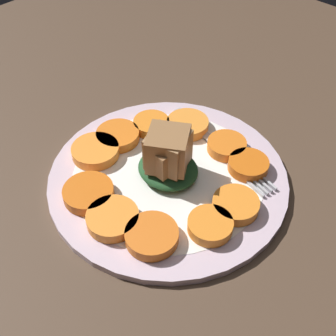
% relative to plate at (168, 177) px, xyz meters
% --- Properties ---
extents(table_slab, '(1.20, 1.20, 0.02)m').
position_rel_plate_xyz_m(table_slab, '(0.00, 0.00, -0.02)').
color(table_slab, '#4C3828').
rests_on(table_slab, ground).
extents(plate, '(0.30, 0.30, 0.01)m').
position_rel_plate_xyz_m(plate, '(0.00, 0.00, 0.00)').
color(plate, silver).
rests_on(plate, table_slab).
extents(carrot_slice_0, '(0.05, 0.05, 0.01)m').
position_rel_plate_xyz_m(carrot_slice_0, '(-0.07, -0.08, 0.01)').
color(carrot_slice_0, '#D76115').
rests_on(carrot_slice_0, plate).
extents(carrot_slice_1, '(0.05, 0.05, 0.01)m').
position_rel_plate_xyz_m(carrot_slice_1, '(-0.03, -0.09, 0.01)').
color(carrot_slice_1, orange).
rests_on(carrot_slice_1, plate).
extents(carrot_slice_2, '(0.06, 0.06, 0.01)m').
position_rel_plate_xyz_m(carrot_slice_2, '(0.04, -0.08, 0.01)').
color(carrot_slice_2, orange).
rests_on(carrot_slice_2, plate).
extents(carrot_slice_3, '(0.05, 0.05, 0.01)m').
position_rel_plate_xyz_m(carrot_slice_3, '(0.08, -0.05, 0.01)').
color(carrot_slice_3, orange).
rests_on(carrot_slice_3, plate).
extents(carrot_slice_4, '(0.06, 0.06, 0.01)m').
position_rel_plate_xyz_m(carrot_slice_4, '(0.09, 0.00, 0.01)').
color(carrot_slice_4, orange).
rests_on(carrot_slice_4, plate).
extents(carrot_slice_5, '(0.06, 0.06, 0.01)m').
position_rel_plate_xyz_m(carrot_slice_5, '(0.09, 0.04, 0.01)').
color(carrot_slice_5, orange).
rests_on(carrot_slice_5, plate).
extents(carrot_slice_6, '(0.06, 0.06, 0.01)m').
position_rel_plate_xyz_m(carrot_slice_6, '(0.04, 0.09, 0.01)').
color(carrot_slice_6, '#D66114').
rests_on(carrot_slice_6, plate).
extents(carrot_slice_7, '(0.06, 0.06, 0.01)m').
position_rel_plate_xyz_m(carrot_slice_7, '(-0.01, 0.10, 0.01)').
color(carrot_slice_7, orange).
rests_on(carrot_slice_7, plate).
extents(carrot_slice_8, '(0.06, 0.06, 0.01)m').
position_rel_plate_xyz_m(carrot_slice_8, '(-0.06, 0.08, 0.01)').
color(carrot_slice_8, orange).
rests_on(carrot_slice_8, plate).
extents(carrot_slice_9, '(0.05, 0.05, 0.01)m').
position_rel_plate_xyz_m(carrot_slice_9, '(-0.09, 0.03, 0.01)').
color(carrot_slice_9, orange).
rests_on(carrot_slice_9, plate).
extents(carrot_slice_10, '(0.05, 0.05, 0.01)m').
position_rel_plate_xyz_m(carrot_slice_10, '(-0.09, -0.01, 0.01)').
color(carrot_slice_10, orange).
rests_on(carrot_slice_10, plate).
extents(center_pile, '(0.08, 0.07, 0.07)m').
position_rel_plate_xyz_m(center_pile, '(-0.00, 0.00, 0.04)').
color(center_pile, '#1E4723').
rests_on(center_pile, plate).
extents(fork, '(0.19, 0.06, 0.00)m').
position_rel_plate_xyz_m(fork, '(-0.02, -0.08, 0.01)').
color(fork, '#B2B2B7').
rests_on(fork, plate).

